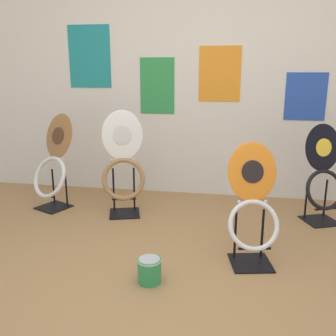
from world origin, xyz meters
name	(u,v)px	position (x,y,z in m)	size (l,w,h in m)	color
ground_plane	(161,314)	(0.00, 0.00, 0.00)	(14.00, 14.00, 0.00)	#A37547
wall_back	(200,73)	(0.00, 2.19, 1.30)	(8.00, 0.07, 2.60)	silver
toilet_seat_display_orange_sun	(253,208)	(0.51, 0.69, 0.41)	(0.40, 0.36, 0.85)	black
toilet_seat_display_white_plain	(123,167)	(-0.63, 1.44, 0.46)	(0.43, 0.35, 0.98)	black
toilet_seat_display_jazz_black	(323,177)	(1.16, 1.57, 0.41)	(0.41, 0.36, 0.88)	black
toilet_seat_display_woodgrain	(53,164)	(-1.35, 1.50, 0.44)	(0.50, 0.47, 0.92)	black
paint_can	(149,270)	(-0.14, 0.31, 0.09)	(0.16, 0.16, 0.16)	#2D8E4C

